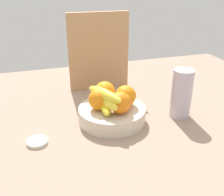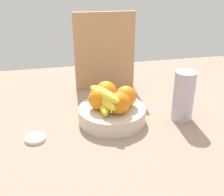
{
  "view_description": "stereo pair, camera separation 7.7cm",
  "coord_description": "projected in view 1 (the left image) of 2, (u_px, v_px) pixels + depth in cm",
  "views": [
    {
      "loc": [
        -28.13,
        -87.2,
        53.02
      ],
      "look_at": [
        -0.66,
        1.16,
        9.65
      ],
      "focal_mm": 44.47,
      "sensor_mm": 36.0,
      "label": 1
    },
    {
      "loc": [
        -20.69,
        -89.18,
        53.02
      ],
      "look_at": [
        -0.66,
        1.16,
        9.65
      ],
      "focal_mm": 44.47,
      "sensor_mm": 36.0,
      "label": 2
    }
  ],
  "objects": [
    {
      "name": "ground_plane",
      "position": [
        115.0,
        125.0,
        1.06
      ],
      "size": [
        180.0,
        140.0,
        3.0
      ],
      "primitive_type": "cube",
      "color": "gray"
    },
    {
      "name": "fruit_bowl",
      "position": [
        112.0,
        114.0,
        1.05
      ],
      "size": [
        25.31,
        25.31,
        5.65
      ],
      "primitive_type": "cylinder",
      "color": "beige",
      "rests_on": "ground_plane"
    },
    {
      "name": "orange_front_left",
      "position": [
        125.0,
        96.0,
        1.04
      ],
      "size": [
        7.95,
        7.95,
        7.95
      ],
      "primitive_type": "sphere",
      "color": "orange",
      "rests_on": "fruit_bowl"
    },
    {
      "name": "orange_front_right",
      "position": [
        105.0,
        91.0,
        1.08
      ],
      "size": [
        7.95,
        7.95,
        7.95
      ],
      "primitive_type": "sphere",
      "color": "orange",
      "rests_on": "fruit_bowl"
    },
    {
      "name": "orange_center",
      "position": [
        99.0,
        99.0,
        1.01
      ],
      "size": [
        7.95,
        7.95,
        7.95
      ],
      "primitive_type": "sphere",
      "color": "orange",
      "rests_on": "fruit_bowl"
    },
    {
      "name": "orange_back_left",
      "position": [
        120.0,
        103.0,
        0.99
      ],
      "size": [
        7.95,
        7.95,
        7.95
      ],
      "primitive_type": "sphere",
      "color": "orange",
      "rests_on": "fruit_bowl"
    },
    {
      "name": "banana_bunch",
      "position": [
        105.0,
        99.0,
        1.01
      ],
      "size": [
        10.87,
        18.37,
        8.4
      ],
      "color": "yellow",
      "rests_on": "fruit_bowl"
    },
    {
      "name": "cutting_board",
      "position": [
        99.0,
        52.0,
        1.28
      ],
      "size": [
        28.06,
        3.41,
        36.0
      ],
      "primitive_type": "cube",
      "rotation": [
        0.0,
        0.0,
        -0.06
      ],
      "color": "tan",
      "rests_on": "ground_plane"
    },
    {
      "name": "thermos_tumbler",
      "position": [
        182.0,
        94.0,
        1.06
      ],
      "size": [
        7.91,
        7.91,
        19.18
      ],
      "primitive_type": "cylinder",
      "color": "#BCB3C4",
      "rests_on": "ground_plane"
    },
    {
      "name": "jar_lid",
      "position": [
        37.0,
        142.0,
        0.92
      ],
      "size": [
        7.08,
        7.08,
        1.15
      ],
      "primitive_type": "cylinder",
      "color": "white",
      "rests_on": "ground_plane"
    }
  ]
}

